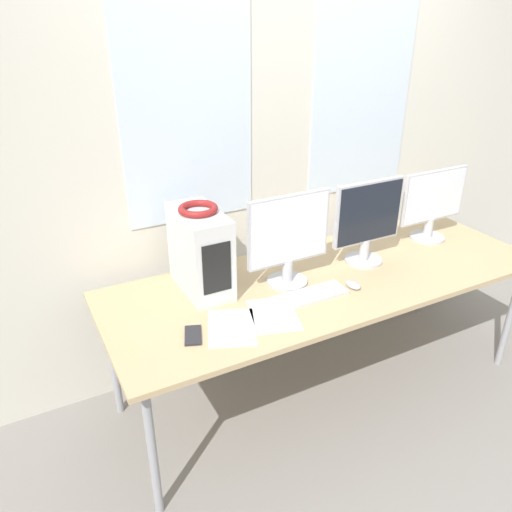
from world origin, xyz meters
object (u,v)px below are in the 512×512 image
object	(u,v)px
headphones	(198,209)
monitor_right_far	(433,203)
monitor_main	(289,238)
keyboard	(307,296)
monitor_right_near	(368,221)
mouse	(353,285)
cell_phone	(193,335)
pc_tower	(200,251)

from	to	relation	value
headphones	monitor_right_far	distance (m)	1.49
monitor_main	keyboard	size ratio (longest dim) A/B	1.14
monitor_right_near	monitor_right_far	xyz separation A→B (m)	(0.55, 0.06, -0.02)
mouse	monitor_main	bearing A→B (deg)	144.52
mouse	headphones	bearing A→B (deg)	152.84
monitor_main	cell_phone	bearing A→B (deg)	-160.49
headphones	cell_phone	size ratio (longest dim) A/B	1.20
pc_tower	mouse	xyz separation A→B (m)	(0.69, -0.35, -0.20)
pc_tower	mouse	size ratio (longest dim) A/B	4.38
monitor_right_near	mouse	xyz separation A→B (m)	(-0.23, -0.21, -0.24)
monitor_right_near	headphones	bearing A→B (deg)	171.14
headphones	cell_phone	world-z (taller)	headphones
pc_tower	monitor_right_far	size ratio (longest dim) A/B	0.89
cell_phone	monitor_right_near	bearing A→B (deg)	32.30
keyboard	cell_phone	bearing A→B (deg)	-176.65
monitor_right_far	pc_tower	bearing A→B (deg)	176.94
pc_tower	monitor_main	xyz separation A→B (m)	(0.41, -0.16, 0.05)
pc_tower	monitor_right_near	bearing A→B (deg)	-8.81
monitor_main	monitor_right_near	xyz separation A→B (m)	(0.51, 0.01, -0.01)
keyboard	cell_phone	xyz separation A→B (m)	(-0.62, -0.04, -0.01)
pc_tower	mouse	world-z (taller)	pc_tower
mouse	monitor_right_near	bearing A→B (deg)	41.90
monitor_right_far	cell_phone	distance (m)	1.72
monitor_right_near	pc_tower	bearing A→B (deg)	171.19
headphones	keyboard	distance (m)	0.68
cell_phone	monitor_right_far	bearing A→B (deg)	30.72
monitor_main	mouse	world-z (taller)	monitor_main
pc_tower	mouse	distance (m)	0.80
monitor_right_near	cell_phone	size ratio (longest dim) A/B	2.97
mouse	cell_phone	world-z (taller)	mouse
monitor_right_near	keyboard	world-z (taller)	monitor_right_near
monitor_right_far	cell_phone	bearing A→B (deg)	-170.05
monitor_right_far	mouse	world-z (taller)	monitor_right_far
cell_phone	pc_tower	bearing A→B (deg)	82.94
headphones	monitor_right_far	size ratio (longest dim) A/B	0.41
headphones	mouse	size ratio (longest dim) A/B	2.01
monitor_main	mouse	distance (m)	0.42
monitor_right_far	headphones	bearing A→B (deg)	176.91
monitor_main	monitor_right_far	bearing A→B (deg)	4.16
monitor_right_near	monitor_right_far	world-z (taller)	monitor_right_near
monitor_main	monitor_right_far	distance (m)	1.07
monitor_right_near	monitor_main	bearing A→B (deg)	-178.57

